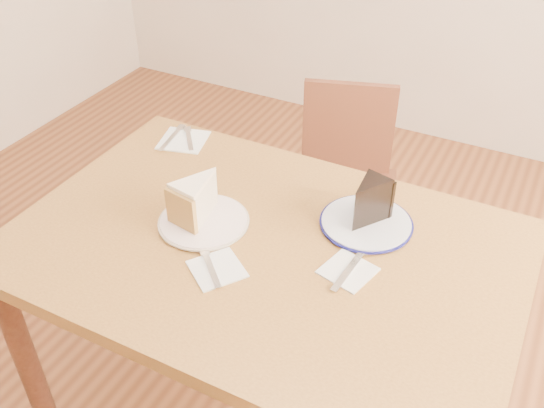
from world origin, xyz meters
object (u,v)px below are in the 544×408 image
(table, at_px, (263,273))
(chair_far, at_px, (342,186))
(plate_cream, at_px, (204,221))
(plate_navy, at_px, (366,223))
(chocolate_cake, at_px, (366,205))
(carrot_cake, at_px, (200,198))

(table, relative_size, chair_far, 1.54)
(plate_cream, relative_size, plate_navy, 0.98)
(chair_far, distance_m, chocolate_cake, 0.73)
(table, height_order, carrot_cake, carrot_cake)
(plate_cream, bearing_deg, table, 0.40)
(plate_cream, relative_size, carrot_cake, 1.73)
(table, xyz_separation_m, carrot_cake, (-0.18, 0.02, 0.16))
(table, relative_size, plate_navy, 5.46)
(table, distance_m, plate_navy, 0.28)
(chair_far, bearing_deg, table, 77.66)
(carrot_cake, bearing_deg, chocolate_cake, 33.06)
(table, relative_size, chocolate_cake, 11.46)
(plate_navy, bearing_deg, plate_cream, -153.65)
(table, bearing_deg, chocolate_cake, 42.51)
(plate_navy, xyz_separation_m, chocolate_cake, (-0.00, -0.00, 0.06))
(table, relative_size, carrot_cake, 9.62)
(plate_navy, relative_size, carrot_cake, 1.76)
(table, xyz_separation_m, plate_cream, (-0.17, -0.00, 0.10))
(chair_far, distance_m, plate_cream, 0.81)
(table, xyz_separation_m, plate_navy, (0.19, 0.18, 0.10))
(plate_cream, distance_m, carrot_cake, 0.06)
(chair_far, relative_size, plate_navy, 3.54)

